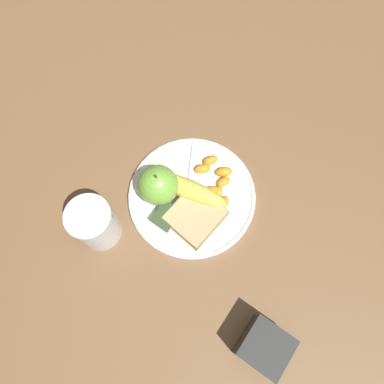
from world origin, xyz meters
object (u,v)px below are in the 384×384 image
(jam_packet, at_px, (166,217))
(juice_glass, at_px, (95,224))
(bread_slice, at_px, (195,216))
(fork, at_px, (189,193))
(plate, at_px, (192,196))
(apple, at_px, (158,185))
(banana, at_px, (186,189))
(condiment_caddy, at_px, (264,347))

(jam_packet, bearing_deg, juice_glass, 133.85)
(juice_glass, relative_size, bread_slice, 1.01)
(bread_slice, height_order, fork, bread_slice)
(plate, relative_size, jam_packet, 4.97)
(juice_glass, height_order, apple, juice_glass)
(apple, bearing_deg, jam_packet, -129.72)
(banana, distance_m, condiment_caddy, 0.31)
(banana, relative_size, bread_slice, 1.61)
(bread_slice, xyz_separation_m, jam_packet, (-0.03, 0.04, -0.00))
(banana, bearing_deg, apple, 124.21)
(plate, distance_m, fork, 0.01)
(plate, distance_m, banana, 0.03)
(plate, bearing_deg, fork, 82.75)
(apple, xyz_separation_m, jam_packet, (-0.04, -0.04, -0.03))
(apple, bearing_deg, fork, -57.35)
(plate, bearing_deg, apple, 118.17)
(jam_packet, bearing_deg, banana, 0.40)
(apple, bearing_deg, plate, -61.83)
(apple, relative_size, banana, 0.52)
(bread_slice, relative_size, condiment_caddy, 1.39)
(juice_glass, height_order, condiment_caddy, juice_glass)
(juice_glass, height_order, banana, juice_glass)
(plate, distance_m, apple, 0.08)
(plate, relative_size, condiment_caddy, 3.35)
(juice_glass, distance_m, condiment_caddy, 0.36)
(plate, distance_m, jam_packet, 0.07)
(juice_glass, relative_size, jam_packet, 2.09)
(bread_slice, distance_m, jam_packet, 0.05)
(plate, xyz_separation_m, banana, (-0.00, 0.01, 0.02))
(banana, xyz_separation_m, fork, (0.00, -0.01, -0.02))
(condiment_caddy, bearing_deg, juice_glass, 89.94)
(jam_packet, xyz_separation_m, condiment_caddy, (-0.09, -0.27, 0.01))
(bread_slice, distance_m, condiment_caddy, 0.25)
(apple, height_order, jam_packet, apple)
(banana, bearing_deg, fork, -71.71)
(apple, height_order, condiment_caddy, apple)
(plate, height_order, condiment_caddy, condiment_caddy)
(condiment_caddy, bearing_deg, banana, 59.92)
(apple, relative_size, bread_slice, 0.83)
(bread_slice, bearing_deg, fork, 47.65)
(apple, height_order, bread_slice, apple)
(banana, distance_m, bread_slice, 0.06)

